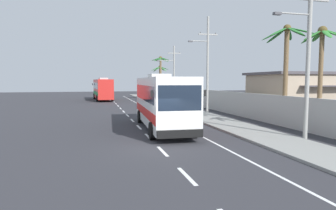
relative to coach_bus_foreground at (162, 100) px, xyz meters
The scene contains 16 objects.
ground_plane 5.79m from the coach_bus_foreground, 106.31° to the right, with size 160.00×160.00×0.00m, color #303035.
sidewalk_kerb 7.40m from the coach_bus_foreground, 42.27° to the left, with size 3.20×90.00×0.14m, color gray.
lane_markings 9.55m from the coach_bus_foreground, 87.16° to the left, with size 3.36×71.00×0.01m.
boundary_wall 12.67m from the coach_bus_foreground, 44.10° to the left, with size 0.24×60.00×2.32m, color #B2B2AD.
coach_bus_foreground is the anchor object (origin of this frame).
coach_bus_far_lane 32.38m from the coach_bus_foreground, 95.61° to the left, with size 3.44×11.44×3.96m.
motorcycle_beside_bus 10.32m from the coach_bus_foreground, 73.85° to the left, with size 0.56×1.96×1.68m.
pedestrian_near_kerb 16.95m from the coach_bus_foreground, 68.44° to the left, with size 0.36×0.36×1.59m.
utility_pole_nearest 9.68m from the coach_bus_foreground, 40.07° to the right, with size 3.52×0.24×9.47m.
utility_pole_mid 11.25m from the coach_bus_foreground, 50.67° to the left, with size 3.19×0.24×10.07m.
utility_pole_far 23.83m from the coach_bus_foreground, 72.41° to the left, with size 3.78×0.24×8.74m.
palm_nearest 34.45m from the coach_bus_foreground, 77.28° to the left, with size 3.64×3.11×6.35m.
palm_second 10.68m from the coach_bus_foreground, 26.79° to the right, with size 2.78×2.66×6.84m.
palm_third 31.05m from the coach_bus_foreground, 77.10° to the left, with size 3.35×3.28×7.80m.
palm_fourth 9.85m from the coach_bus_foreground, ahead, with size 3.78×3.57×7.59m.
roadside_building 16.24m from the coach_bus_foreground, 13.00° to the left, with size 11.48×6.93×4.23m.
Camera 1 is at (-3.18, -14.54, 3.42)m, focal length 30.51 mm.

